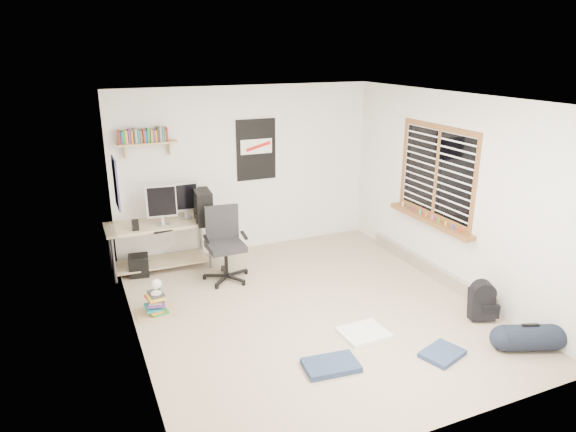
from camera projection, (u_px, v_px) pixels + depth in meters
name	position (u px, v px, depth m)	size (l,w,h in m)	color
floor	(311.00, 310.00, 6.20)	(4.00, 4.50, 0.01)	gray
ceiling	(314.00, 98.00, 5.41)	(4.00, 4.50, 0.01)	white
back_wall	(247.00, 170.00, 7.77)	(4.00, 0.01, 2.50)	silver
left_wall	(129.00, 236.00, 5.04)	(0.01, 4.50, 2.50)	silver
right_wall	(453.00, 192.00, 6.56)	(0.01, 4.50, 2.50)	silver
desk	(160.00, 244.00, 7.25)	(1.42, 0.62, 0.65)	beige
monitor_left	(162.00, 212.00, 6.99)	(0.41, 0.10, 0.45)	#B6B7BB
monitor_right	(186.00, 207.00, 7.28)	(0.37, 0.09, 0.41)	#9C9DA1
pc_tower	(203.00, 207.00, 7.19)	(0.22, 0.45, 0.47)	black
keyboard	(167.00, 230.00, 6.97)	(0.40, 0.14, 0.02)	black
speaker_left	(136.00, 226.00, 6.85)	(0.09, 0.09, 0.18)	black
speaker_right	(200.00, 219.00, 7.11)	(0.09, 0.09, 0.19)	black
office_chair	(226.00, 246.00, 6.86)	(0.66, 0.66, 1.00)	black
wall_shelf	(147.00, 143.00, 6.95)	(0.80, 0.22, 0.24)	tan
poster_back_wall	(256.00, 150.00, 7.71)	(0.62, 0.03, 0.92)	black
poster_left_wall	(116.00, 183.00, 6.02)	(0.02, 0.42, 0.60)	navy
window	(436.00, 172.00, 6.74)	(0.10, 1.50, 1.26)	brown
baseboard_heater	(427.00, 267.00, 7.17)	(0.08, 2.50, 0.18)	#B7B2A8
backpack	(481.00, 304.00, 5.92)	(0.27, 0.22, 0.37)	black
duffel_bag	(528.00, 338.00, 5.34)	(0.28, 0.28, 0.54)	black
tshirt	(364.00, 333.00, 5.65)	(0.50, 0.42, 0.04)	silver
jeans_a	(331.00, 365.00, 5.06)	(0.54, 0.34, 0.06)	#22304D
jeans_b	(442.00, 354.00, 5.26)	(0.43, 0.32, 0.05)	navy
book_stack	(155.00, 301.00, 6.08)	(0.43, 0.35, 0.30)	olive
desk_lamp	(155.00, 284.00, 6.00)	(0.13, 0.21, 0.21)	white
subwoofer	(139.00, 266.00, 7.10)	(0.26, 0.26, 0.30)	black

